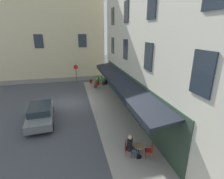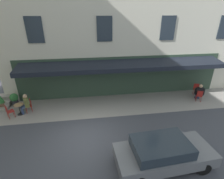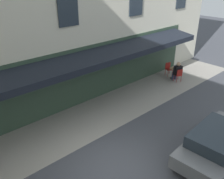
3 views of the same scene
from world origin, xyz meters
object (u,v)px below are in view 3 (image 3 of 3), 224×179
Objects in this scene: cafe_chair_red_under_awning at (168,68)px; cafe_chair_red_corner_right at (179,74)px; cafe_table_near_entrance at (174,72)px; parked_car_grey at (218,143)px; seated_companion_in_black at (177,71)px.

cafe_chair_red_corner_right is at bearing 67.39° from cafe_chair_red_under_awning.
cafe_chair_red_under_awning reaches higher than cafe_table_near_entrance.
cafe_table_near_entrance is at bearing -133.14° from parked_car_grey.
cafe_table_near_entrance is at bearing 69.24° from cafe_chair_red_under_awning.
cafe_chair_red_under_awning is at bearing -110.76° from cafe_table_near_entrance.
seated_companion_in_black reaches higher than cafe_table_near_entrance.
cafe_table_near_entrance is 0.56× the size of seated_companion_in_black.
cafe_chair_red_corner_right is at bearing 65.55° from cafe_table_near_entrance.
cafe_table_near_entrance is 0.82× the size of cafe_chair_red_corner_right.
seated_companion_in_black reaches higher than parked_car_grey.
cafe_chair_red_under_awning is (-0.22, -0.59, 0.06)m from cafe_table_near_entrance.
cafe_chair_red_corner_right is 1.00× the size of cafe_chair_red_under_awning.
seated_companion_in_black reaches higher than cafe_chair_red_corner_right.
parked_car_grey is (5.47, 5.83, 0.22)m from cafe_table_near_entrance.
seated_companion_in_black is at bearing 67.78° from cafe_chair_red_under_awning.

